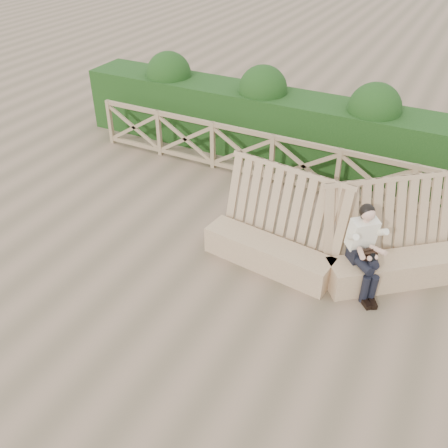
% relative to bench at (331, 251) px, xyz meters
% --- Properties ---
extents(ground, '(60.00, 60.00, 0.00)m').
position_rel_bench_xyz_m(ground, '(-1.34, -1.16, -0.41)').
color(ground, brown).
rests_on(ground, ground).
extents(bench, '(4.14, 2.04, 1.61)m').
position_rel_bench_xyz_m(bench, '(0.00, 0.00, 0.00)').
color(bench, '#916F52').
rests_on(bench, ground).
extents(woman, '(0.78, 0.87, 1.47)m').
position_rel_bench_xyz_m(woman, '(0.52, -0.15, 0.38)').
color(woman, black).
rests_on(woman, ground).
extents(guardrail, '(10.10, 0.09, 1.10)m').
position_rel_bench_xyz_m(guardrail, '(-1.34, 2.34, 0.15)').
color(guardrail, olive).
rests_on(guardrail, ground).
extents(hedge, '(12.00, 1.20, 1.50)m').
position_rel_bench_xyz_m(hedge, '(-1.34, 3.54, 0.34)').
color(hedge, black).
rests_on(hedge, ground).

